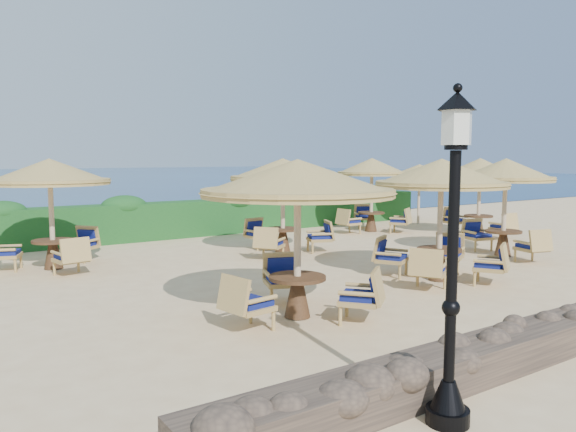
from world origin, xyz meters
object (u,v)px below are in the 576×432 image
at_px(lamp_post, 452,273).
at_px(cafe_set_1, 441,197).
at_px(cafe_set_4, 283,184).
at_px(cafe_set_5, 372,181).
at_px(cafe_set_0, 298,199).
at_px(cafe_set_3, 50,190).
at_px(cafe_set_2, 505,185).
at_px(cafe_set_6, 480,180).
at_px(extra_parasol, 419,170).

xyz_separation_m(lamp_post, cafe_set_1, (5.13, 4.53, 0.28)).
bearing_deg(lamp_post, cafe_set_4, 65.53).
height_order(lamp_post, cafe_set_5, lamp_post).
bearing_deg(cafe_set_0, cafe_set_3, 110.38).
distance_m(cafe_set_2, cafe_set_4, 6.01).
xyz_separation_m(cafe_set_1, cafe_set_6, (6.62, 3.98, 0.09)).
distance_m(extra_parasol, cafe_set_5, 3.19).
xyz_separation_m(cafe_set_0, cafe_set_3, (-2.48, 6.68, -0.08)).
bearing_deg(cafe_set_3, cafe_set_4, -12.47).
height_order(cafe_set_2, cafe_set_5, same).
bearing_deg(cafe_set_4, cafe_set_1, -79.67).
bearing_deg(cafe_set_0, cafe_set_2, 11.48).
bearing_deg(cafe_set_1, cafe_set_0, -172.12).
distance_m(extra_parasol, cafe_set_1, 10.57).
height_order(cafe_set_4, cafe_set_5, same).
bearing_deg(cafe_set_6, cafe_set_2, -133.93).
relative_size(lamp_post, cafe_set_2, 1.15).
relative_size(lamp_post, cafe_set_3, 1.16).
height_order(extra_parasol, cafe_set_3, cafe_set_3).
relative_size(cafe_set_0, cafe_set_4, 1.10).
height_order(cafe_set_1, cafe_set_6, same).
height_order(extra_parasol, cafe_set_2, cafe_set_2).
relative_size(extra_parasol, cafe_set_1, 0.84).
relative_size(cafe_set_1, cafe_set_6, 1.00).
relative_size(extra_parasol, cafe_set_6, 0.84).
distance_m(lamp_post, cafe_set_4, 10.28).
bearing_deg(cafe_set_2, cafe_set_1, -164.65).
distance_m(cafe_set_3, cafe_set_6, 13.47).
height_order(cafe_set_4, cafe_set_6, same).
distance_m(extra_parasol, cafe_set_4, 8.76).
bearing_deg(lamp_post, cafe_set_6, 35.90).
distance_m(cafe_set_2, cafe_set_6, 4.07).
distance_m(cafe_set_1, cafe_set_5, 8.14).
bearing_deg(cafe_set_1, cafe_set_5, 57.66).
xyz_separation_m(extra_parasol, cafe_set_4, (-8.35, -2.65, -0.23)).
relative_size(cafe_set_2, cafe_set_5, 1.04).
distance_m(cafe_set_4, cafe_set_5, 5.62).
xyz_separation_m(lamp_post, cafe_set_5, (9.48, 11.41, 0.29)).
relative_size(lamp_post, cafe_set_6, 1.16).
height_order(cafe_set_1, cafe_set_5, same).
bearing_deg(cafe_set_4, extra_parasol, 17.64).
height_order(extra_parasol, cafe_set_1, cafe_set_1).
bearing_deg(cafe_set_2, cafe_set_4, 141.08).
height_order(extra_parasol, cafe_set_4, cafe_set_4).
xyz_separation_m(extra_parasol, cafe_set_2, (-3.67, -6.43, -0.22)).
height_order(cafe_set_3, cafe_set_4, same).
distance_m(cafe_set_0, cafe_set_2, 8.16).
height_order(lamp_post, cafe_set_2, lamp_post).
bearing_deg(cafe_set_0, cafe_set_4, 58.39).
height_order(extra_parasol, cafe_set_0, cafe_set_0).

